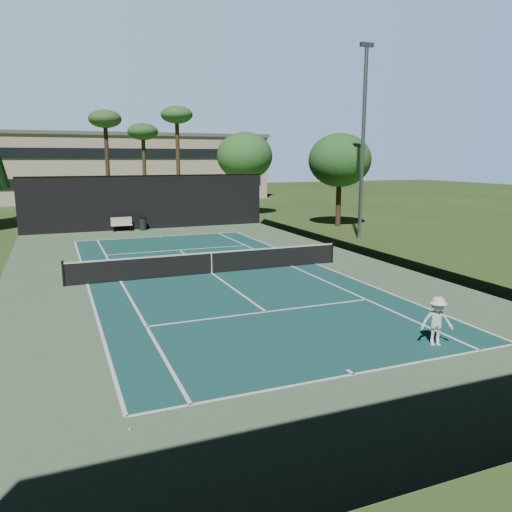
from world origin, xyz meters
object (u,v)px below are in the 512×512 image
(tennis_net, at_px, (212,262))
(trash_bin, at_px, (143,224))
(tennis_ball_b, at_px, (109,264))
(tennis_ball_a, at_px, (130,429))
(park_bench, at_px, (122,224))
(player, at_px, (437,321))
(tennis_ball_c, at_px, (201,263))
(tennis_ball_d, at_px, (58,270))

(tennis_net, bearing_deg, trash_bin, 92.10)
(tennis_ball_b, bearing_deg, tennis_ball_a, -94.54)
(tennis_net, height_order, park_bench, tennis_net)
(tennis_net, distance_m, player, 11.52)
(tennis_net, height_order, tennis_ball_c, tennis_net)
(tennis_ball_a, distance_m, tennis_ball_d, 15.84)
(tennis_ball_c, bearing_deg, tennis_ball_b, 159.84)
(tennis_net, distance_m, tennis_ball_d, 7.44)
(tennis_net, height_order, tennis_ball_a, tennis_net)
(tennis_net, xyz_separation_m, tennis_ball_d, (-6.61, 3.38, -0.52))
(tennis_net, bearing_deg, park_bench, 97.62)
(tennis_ball_a, xyz_separation_m, tennis_ball_d, (-1.13, 15.80, 0.00))
(tennis_ball_b, height_order, tennis_ball_c, tennis_ball_b)
(player, height_order, tennis_ball_c, player)
(tennis_ball_b, bearing_deg, tennis_ball_c, -20.16)
(tennis_ball_a, bearing_deg, tennis_ball_d, 94.10)
(tennis_ball_d, xyz_separation_m, park_bench, (4.53, 12.18, 0.51))
(player, distance_m, trash_bin, 26.79)
(tennis_net, height_order, trash_bin, tennis_net)
(tennis_ball_c, height_order, tennis_ball_d, tennis_ball_c)
(tennis_ball_a, relative_size, tennis_ball_c, 0.85)
(tennis_ball_d, bearing_deg, tennis_ball_b, 10.35)
(tennis_ball_a, bearing_deg, player, 8.92)
(tennis_net, bearing_deg, tennis_ball_d, 152.92)
(tennis_ball_b, relative_size, park_bench, 0.05)
(player, relative_size, tennis_ball_b, 18.66)
(tennis_ball_d, bearing_deg, tennis_ball_c, -9.60)
(player, distance_m, tennis_ball_b, 16.65)
(tennis_ball_b, xyz_separation_m, trash_bin, (3.62, 11.65, 0.44))
(tennis_ball_b, distance_m, tennis_ball_d, 2.46)
(tennis_net, relative_size, tennis_ball_a, 209.98)
(tennis_ball_d, bearing_deg, player, -55.57)
(park_bench, distance_m, trash_bin, 1.52)
(player, height_order, tennis_ball_a, player)
(tennis_ball_d, bearing_deg, trash_bin, 63.44)
(trash_bin, bearing_deg, tennis_net, -87.90)
(tennis_ball_b, distance_m, trash_bin, 12.21)
(player, bearing_deg, tennis_ball_b, 139.28)
(tennis_ball_b, height_order, trash_bin, trash_bin)
(park_bench, bearing_deg, player, -78.61)
(player, xyz_separation_m, tennis_ball_c, (-3.17, 13.29, -0.68))
(park_bench, bearing_deg, tennis_ball_d, -110.40)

